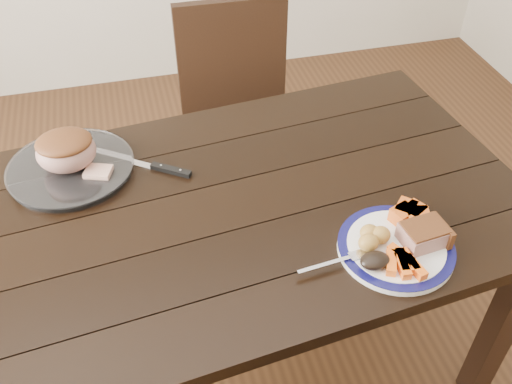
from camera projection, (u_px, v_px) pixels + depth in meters
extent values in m
plane|color=#472B16|center=(232.00, 362.00, 1.99)|extent=(4.00, 4.00, 0.00)
cube|color=black|center=(225.00, 212.00, 1.50)|extent=(1.69, 1.06, 0.04)
cube|color=black|center=(500.00, 326.00, 1.68)|extent=(0.07, 0.07, 0.71)
cube|color=black|center=(376.00, 174.00, 2.19)|extent=(0.07, 0.07, 0.71)
cube|color=black|center=(244.00, 141.00, 2.19)|extent=(0.43, 0.43, 0.04)
cube|color=black|center=(232.00, 58.00, 2.17)|extent=(0.42, 0.05, 0.46)
cube|color=black|center=(276.00, 155.00, 2.51)|extent=(0.04, 0.04, 0.43)
cube|color=black|center=(299.00, 209.00, 2.25)|extent=(0.04, 0.04, 0.43)
cube|color=black|center=(195.00, 167.00, 2.45)|extent=(0.04, 0.04, 0.43)
cube|color=black|center=(210.00, 225.00, 2.19)|extent=(0.04, 0.04, 0.43)
cylinder|color=white|center=(396.00, 248.00, 1.37)|extent=(0.28, 0.28, 0.02)
torus|color=#0E0D44|center=(396.00, 246.00, 1.36)|extent=(0.28, 0.28, 0.02)
cylinder|color=white|center=(71.00, 169.00, 1.59)|extent=(0.34, 0.34, 0.02)
cube|color=#A97467|center=(423.00, 235.00, 1.35)|extent=(0.11, 0.09, 0.04)
ellipsoid|color=gold|center=(369.00, 232.00, 1.36)|extent=(0.05, 0.04, 0.04)
ellipsoid|color=gold|center=(368.00, 243.00, 1.33)|extent=(0.05, 0.04, 0.04)
ellipsoid|color=gold|center=(380.00, 235.00, 1.35)|extent=(0.05, 0.05, 0.04)
cube|color=orange|center=(403.00, 261.00, 1.31)|extent=(0.03, 0.07, 0.02)
cube|color=orange|center=(409.00, 261.00, 1.31)|extent=(0.03, 0.07, 0.02)
cube|color=orange|center=(391.00, 263.00, 1.30)|extent=(0.05, 0.07, 0.02)
cube|color=orange|center=(402.00, 266.00, 1.30)|extent=(0.03, 0.07, 0.02)
cube|color=orange|center=(415.00, 267.00, 1.29)|extent=(0.03, 0.07, 0.02)
cube|color=orange|center=(401.00, 255.00, 1.32)|extent=(0.05, 0.07, 0.02)
cube|color=orange|center=(403.00, 215.00, 1.41)|extent=(0.07, 0.06, 0.04)
cube|color=orange|center=(414.00, 213.00, 1.41)|extent=(0.07, 0.07, 0.04)
cube|color=orange|center=(405.00, 210.00, 1.42)|extent=(0.07, 0.07, 0.04)
cube|color=orange|center=(417.00, 217.00, 1.40)|extent=(0.06, 0.06, 0.04)
ellipsoid|color=black|center=(375.00, 261.00, 1.30)|extent=(0.07, 0.05, 0.03)
cube|color=silver|center=(326.00, 265.00, 1.31)|extent=(0.14, 0.02, 0.00)
cube|color=silver|center=(358.00, 255.00, 1.33)|extent=(0.05, 0.03, 0.00)
ellipsoid|color=#A97467|center=(66.00, 152.00, 1.55)|extent=(0.16, 0.14, 0.11)
cube|color=tan|center=(98.00, 172.00, 1.55)|extent=(0.08, 0.08, 0.02)
cube|color=silver|center=(121.00, 159.00, 1.63)|extent=(0.18, 0.13, 0.00)
cube|color=black|center=(171.00, 170.00, 1.59)|extent=(0.11, 0.08, 0.01)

